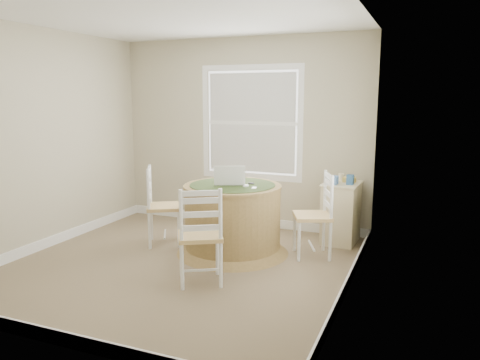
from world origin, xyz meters
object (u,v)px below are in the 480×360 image
at_px(chair_left, 164,206).
at_px(corner_chest, 341,212).
at_px(chair_near, 200,236).
at_px(laptop, 230,182).
at_px(round_table, 233,216).
at_px(chair_right, 312,216).

height_order(chair_left, corner_chest, chair_left).
xyz_separation_m(chair_near, laptop, (-0.09, 0.95, 0.37)).
relative_size(round_table, chair_right, 1.38).
relative_size(chair_left, laptop, 2.15).
bearing_deg(chair_right, chair_near, -58.79).
bearing_deg(round_table, chair_right, 3.80).
xyz_separation_m(chair_right, laptop, (-0.92, -0.22, 0.37)).
xyz_separation_m(chair_left, laptop, (0.87, 0.02, 0.37)).
bearing_deg(laptop, chair_right, 171.78).
height_order(laptop, corner_chest, laptop).
bearing_deg(laptop, chair_near, 73.96).
relative_size(round_table, laptop, 2.96).
distance_m(round_table, chair_near, 0.94).
height_order(chair_right, corner_chest, chair_right).
bearing_deg(chair_right, chair_left, -105.72).
xyz_separation_m(chair_near, chair_right, (0.83, 1.17, 0.00)).
relative_size(chair_left, chair_near, 1.00).
distance_m(chair_right, corner_chest, 0.69).
distance_m(chair_left, corner_chest, 2.20).
height_order(chair_near, laptop, laptop).
relative_size(chair_near, chair_right, 1.00).
height_order(chair_near, chair_right, same).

